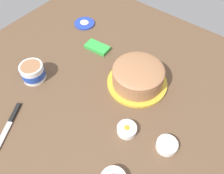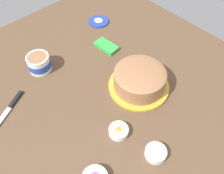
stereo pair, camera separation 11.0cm
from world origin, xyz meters
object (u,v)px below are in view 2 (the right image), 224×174
object	(u,v)px
spreading_knife	(10,108)
sprinkle_bowl_orange	(119,131)
sprinkle_bowl_blue	(156,153)
frosting_tub	(39,63)
frosting_tub_lid	(99,21)
frosted_cake	(140,80)
candy_box_lower	(106,46)

from	to	relation	value
spreading_knife	sprinkle_bowl_orange	bearing A→B (deg)	-146.89
sprinkle_bowl_blue	frosting_tub	bearing A→B (deg)	6.47
frosting_tub	frosting_tub_lid	world-z (taller)	frosting_tub
frosted_cake	sprinkle_bowl_blue	size ratio (longest dim) A/B	3.41
spreading_knife	candy_box_lower	bearing A→B (deg)	-89.63
sprinkle_bowl_orange	spreading_knife	bearing A→B (deg)	33.11
frosted_cake	candy_box_lower	world-z (taller)	frosted_cake
spreading_knife	sprinkle_bowl_orange	xyz separation A→B (m)	(-0.42, -0.27, 0.01)
frosting_tub	spreading_knife	distance (m)	0.26
sprinkle_bowl_blue	sprinkle_bowl_orange	distance (m)	0.17
frosted_cake	frosting_tub_lid	size ratio (longest dim) A/B	2.38
frosted_cake	sprinkle_bowl_blue	xyz separation A→B (m)	(-0.28, 0.20, -0.04)
spreading_knife	frosting_tub_lid	bearing A→B (deg)	-73.73
spreading_knife	frosting_tub	bearing A→B (deg)	-64.17
frosted_cake	frosting_tub_lid	xyz separation A→B (m)	(0.51, -0.19, -0.05)
sprinkle_bowl_blue	sprinkle_bowl_orange	size ratio (longest dim) A/B	1.03
frosting_tub_lid	spreading_knife	distance (m)	0.73
frosted_cake	sprinkle_bowl_orange	size ratio (longest dim) A/B	3.50
spreading_knife	sprinkle_bowl_orange	world-z (taller)	sprinkle_bowl_orange
frosted_cake	sprinkle_bowl_blue	world-z (taller)	frosted_cake
sprinkle_bowl_blue	frosting_tub_lid	bearing A→B (deg)	-26.35
spreading_knife	sprinkle_bowl_orange	size ratio (longest dim) A/B	2.64
sprinkle_bowl_blue	candy_box_lower	size ratio (longest dim) A/B	0.64
frosting_tub	candy_box_lower	bearing A→B (deg)	-107.28
frosting_tub	sprinkle_bowl_orange	distance (m)	0.53
frosting_tub	frosting_tub_lid	distance (m)	0.48
sprinkle_bowl_orange	candy_box_lower	bearing A→B (deg)	-36.49
frosting_tub	sprinkle_bowl_blue	distance (m)	0.70
frosting_tub_lid	frosting_tub	bearing A→B (deg)	101.10
frosting_tub	spreading_knife	size ratio (longest dim) A/B	0.52
frosting_tub_lid	frosted_cake	bearing A→B (deg)	159.63
sprinkle_bowl_orange	candy_box_lower	distance (m)	0.53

